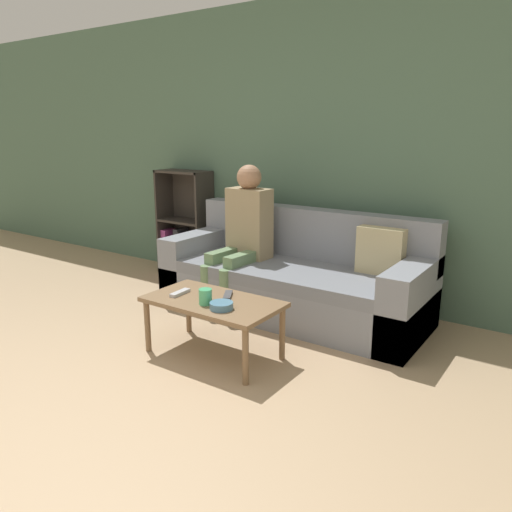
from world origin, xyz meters
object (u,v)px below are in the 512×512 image
object	(u,v)px
bookshelf	(186,235)
person_adult	(244,227)
snack_bowl	(221,306)
tv_remote_1	(180,293)
coffee_table	(213,306)
cup_near	(205,297)
couch	(295,280)
tv_remote_0	(228,295)

from	to	relation	value
bookshelf	person_adult	bearing A→B (deg)	-22.93
person_adult	snack_bowl	world-z (taller)	person_adult
tv_remote_1	snack_bowl	bearing A→B (deg)	-11.85
coffee_table	tv_remote_1	distance (m)	0.27
cup_near	person_adult	bearing A→B (deg)	112.76
cup_near	tv_remote_1	xyz separation A→B (m)	(-0.27, 0.05, -0.04)
couch	snack_bowl	distance (m)	1.13
tv_remote_0	snack_bowl	distance (m)	0.24
couch	cup_near	world-z (taller)	couch
cup_near	snack_bowl	bearing A→B (deg)	-4.51
snack_bowl	couch	bearing A→B (deg)	95.84
tv_remote_0	snack_bowl	bearing A→B (deg)	-93.35
tv_remote_0	snack_bowl	xyz separation A→B (m)	(0.11, -0.21, 0.01)
bookshelf	coffee_table	size ratio (longest dim) A/B	1.19
coffee_table	snack_bowl	world-z (taller)	snack_bowl
person_adult	tv_remote_0	world-z (taller)	person_adult
coffee_table	bookshelf	bearing A→B (deg)	137.28
person_adult	snack_bowl	size ratio (longest dim) A/B	8.10
person_adult	snack_bowl	distance (m)	1.22
coffee_table	person_adult	size ratio (longest dim) A/B	0.75
couch	tv_remote_1	bearing A→B (deg)	-105.91
coffee_table	snack_bowl	distance (m)	0.20
tv_remote_0	tv_remote_1	xyz separation A→B (m)	(-0.30, -0.14, 0.00)
couch	coffee_table	size ratio (longest dim) A/B	2.41
cup_near	tv_remote_1	bearing A→B (deg)	168.99
couch	coffee_table	bearing A→B (deg)	-92.39
bookshelf	person_adult	size ratio (longest dim) A/B	0.90
cup_near	tv_remote_1	world-z (taller)	cup_near
coffee_table	person_adult	distance (m)	1.08
cup_near	couch	bearing A→B (deg)	88.67
person_adult	tv_remote_1	bearing A→B (deg)	-77.82
snack_bowl	tv_remote_1	bearing A→B (deg)	171.16
couch	person_adult	xyz separation A→B (m)	(-0.46, -0.07, 0.41)
bookshelf	cup_near	size ratio (longest dim) A/B	10.50
cup_near	tv_remote_0	distance (m)	0.20
couch	cup_near	size ratio (longest dim) A/B	21.24
couch	tv_remote_0	world-z (taller)	couch
bookshelf	person_adult	xyz separation A→B (m)	(1.11, -0.47, 0.28)
couch	coffee_table	distance (m)	1.01
cup_near	snack_bowl	size ratio (longest dim) A/B	0.69
bookshelf	coffee_table	distance (m)	2.07
couch	snack_bowl	xyz separation A→B (m)	(0.11, -1.12, 0.14)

